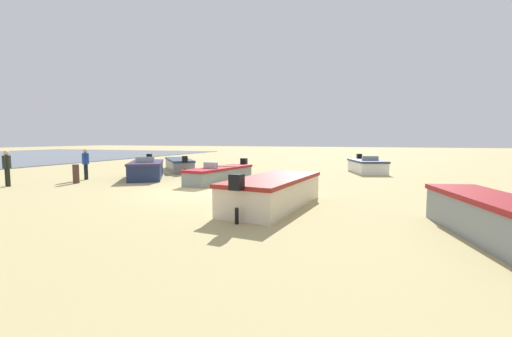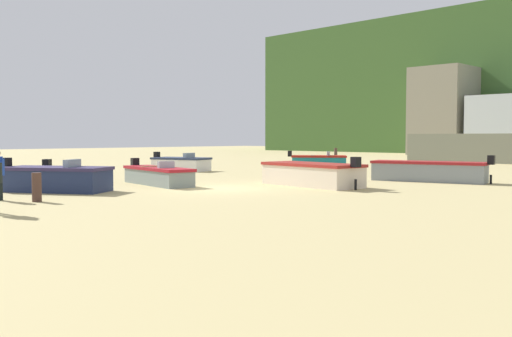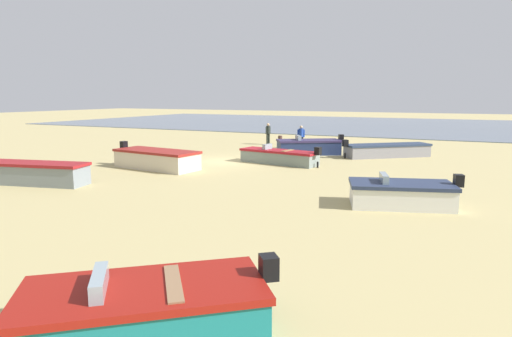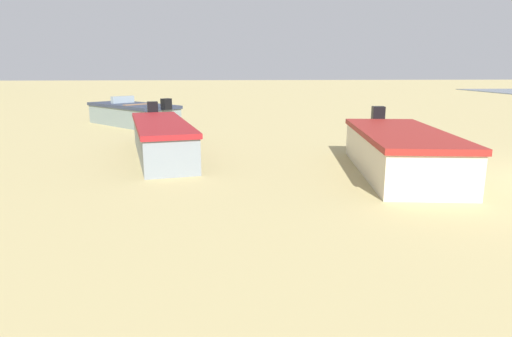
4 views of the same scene
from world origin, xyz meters
The scene contains 10 objects.
ground_plane centered at (0.00, 0.00, 0.00)m, with size 160.00×160.00×0.00m, color tan.
boat_white_2 centered at (-10.34, 6.26, 0.42)m, with size 3.75×2.62×1.13m.
boat_cream_3 centered at (1.96, 3.48, 0.48)m, with size 4.92×2.32×1.27m.
boat_grey_4 centered at (-7.93, -5.97, 0.40)m, with size 4.95×4.36×1.11m.
boat_navy_5 centered at (-3.26, -5.13, 0.47)m, with size 4.20×3.46×1.24m.
boat_grey_6 centered at (4.30, 8.98, 0.47)m, with size 5.40×2.37×1.24m.
boat_grey_7 centered at (-3.08, -0.66, 0.39)m, with size 4.80×1.99×1.07m.
mooring_post_mid_beach centered at (-0.49, -7.12, 0.46)m, with size 0.29×0.29×0.91m, color #4C342C.
beach_walker_foreground centered at (1.34, -9.17, 0.95)m, with size 0.42×0.53×1.62m.
beach_walker_distant centered at (-1.78, -7.81, 0.95)m, with size 0.50×0.46×1.62m.
Camera 1 is at (12.03, 6.27, 2.14)m, focal length 23.47 mm.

